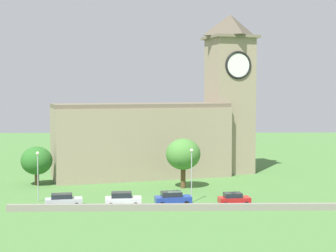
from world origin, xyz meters
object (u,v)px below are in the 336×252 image
Objects in this scene: car_blue at (173,198)px; streetlamp_west_mid at (192,167)px; streetlamp_west_end at (38,168)px; tree_riverside_east at (183,154)px; car_silver at (63,200)px; tree_riverside_west at (37,161)px; car_white at (123,199)px; car_red at (234,199)px; church at (166,126)px.

streetlamp_west_mid is at bearing 28.17° from car_blue.
streetlamp_west_end is 0.89× the size of tree_riverside_east.
car_blue reaches higher than car_silver.
streetlamp_west_mid is 27.59m from tree_riverside_west.
tree_riverside_east reaches higher than car_white.
car_blue is (6.56, 0.71, -0.04)m from car_white.
streetlamp_west_end is at bearing 174.17° from car_red.
car_blue is 0.69× the size of streetlamp_west_mid.
car_white is 10.17m from streetlamp_west_mid.
tree_riverside_east is at bearing 80.87° from car_blue.
car_white is at bearing -167.07° from streetlamp_west_mid.
car_silver is 1.05× the size of car_white.
church reaches higher than car_white.
streetlamp_west_mid is (16.96, 2.04, 4.01)m from car_silver.
car_white is 0.62× the size of tree_riverside_east.
car_white is 6.60m from car_blue.
tree_riverside_west is at bearing 103.22° from streetlamp_west_end.
church is at bearing 24.74° from tree_riverside_west.
tree_riverside_east is (8.52, 12.92, 4.31)m from car_white.
tree_riverside_west is at bearing 113.65° from car_silver.
church is at bearing 108.91° from car_red.
car_red is (8.56, -24.98, -7.89)m from church.
church reaches higher than tree_riverside_west.
car_red is (14.68, 0.50, -0.12)m from car_white.
car_blue is (0.44, -24.77, -7.81)m from church.
car_silver is 0.73× the size of streetlamp_west_end.
church is 5.42× the size of streetlamp_west_end.
car_white is at bearing -47.12° from tree_riverside_west.
car_silver is 1.16× the size of car_red.
car_red is 0.63× the size of streetlamp_west_end.
car_silver is at bearing -66.35° from tree_riverside_west.
car_white is 0.95× the size of car_blue.
tree_riverside_east is at bearing -79.19° from church.
car_white is 12.72m from streetlamp_west_end.
streetlamp_west_mid reaches higher than streetlamp_west_end.
church reaches higher than car_silver.
car_white is (-6.12, -25.48, -7.77)m from church.
streetlamp_west_mid is at bearing -86.67° from tree_riverside_east.
car_silver is 21.25m from tree_riverside_east.
car_blue reaches higher than car_red.
car_red is at bearing -16.16° from streetlamp_west_mid.
tree_riverside_east reaches higher than car_red.
church is 28.86m from streetlamp_west_end.
car_white is 0.66× the size of streetlamp_west_mid.
tree_riverside_west is at bearing 144.56° from car_blue.
car_blue is (14.37, 0.65, 0.06)m from car_silver.
streetlamp_west_end is 1.11× the size of tree_riverside_west.
tree_riverside_west reaches higher than car_blue.
tree_riverside_east reaches higher than tree_riverside_west.
car_silver is 17.53m from tree_riverside_west.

